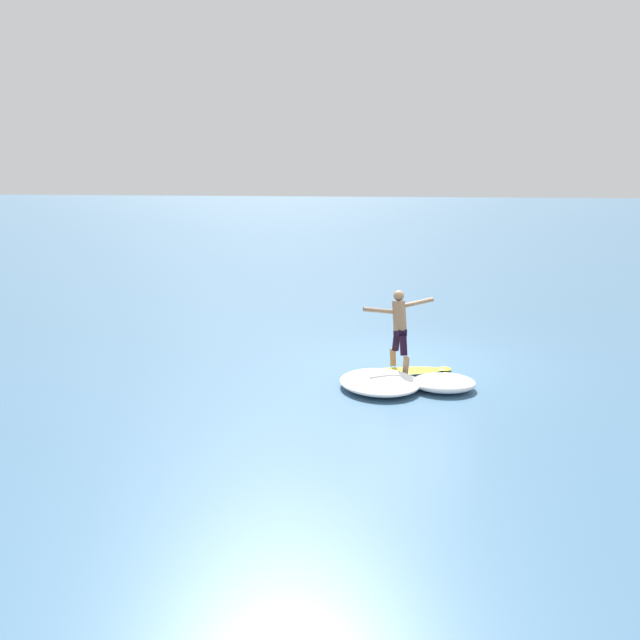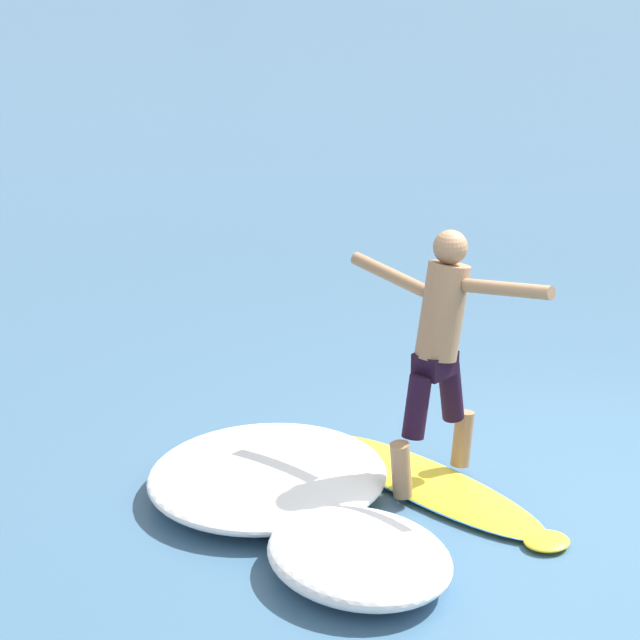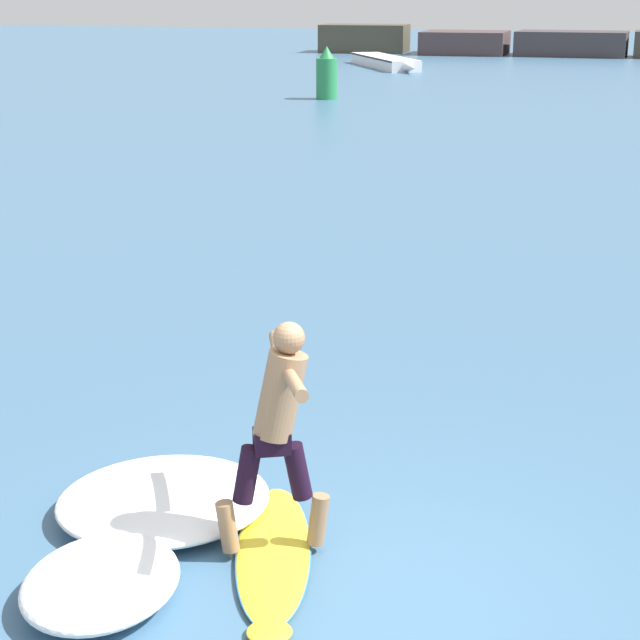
{
  "view_description": "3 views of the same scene",
  "coord_description": "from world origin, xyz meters",
  "views": [
    {
      "loc": [
        -13.75,
        0.09,
        4.24
      ],
      "look_at": [
        -0.41,
        2.16,
        1.04
      ],
      "focal_mm": 35.0,
      "sensor_mm": 36.0,
      "label": 1
    },
    {
      "loc": [
        -4.87,
        -7.92,
        4.57
      ],
      "look_at": [
        -0.94,
        1.93,
        0.72
      ],
      "focal_mm": 85.0,
      "sensor_mm": 36.0,
      "label": 2
    },
    {
      "loc": [
        1.65,
        -6.23,
        4.01
      ],
      "look_at": [
        -0.95,
        2.21,
        1.25
      ],
      "focal_mm": 60.0,
      "sensor_mm": 36.0,
      "label": 3
    }
  ],
  "objects": [
    {
      "name": "surfer",
      "position": [
        -0.7,
        0.4,
        1.08
      ],
      "size": [
        0.9,
        1.49,
        1.73
      ],
      "color": "#8F6A4B",
      "rests_on": "surfboard"
    },
    {
      "name": "surfboard",
      "position": [
        -0.74,
        0.34,
        0.03
      ],
      "size": [
        1.17,
        2.23,
        0.2
      ],
      "color": "yellow",
      "rests_on": "ground"
    },
    {
      "name": "ground_plane",
      "position": [
        0.0,
        0.0,
        0.0
      ],
      "size": [
        200.0,
        200.0,
        0.0
      ],
      "primitive_type": "plane",
      "color": "#3C6282"
    },
    {
      "name": "wave_foam_at_nose",
      "position": [
        -1.8,
        0.73,
        0.13
      ],
      "size": [
        2.31,
        2.3,
        0.25
      ],
      "color": "white",
      "rests_on": "ground"
    },
    {
      "name": "wave_foam_at_tail",
      "position": [
        -1.67,
        -0.54,
        0.14
      ],
      "size": [
        1.22,
        1.41,
        0.28
      ],
      "color": "white",
      "rests_on": "ground"
    }
  ]
}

